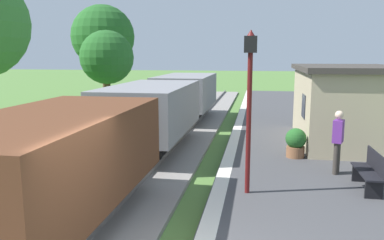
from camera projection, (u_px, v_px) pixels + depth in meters
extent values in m
cube|color=brown|center=(53.00, 157.00, 7.01)|extent=(2.50, 5.60, 1.60)
cube|color=black|center=(55.00, 191.00, 7.11)|extent=(2.10, 5.15, 0.50)
cylinder|color=black|center=(96.00, 175.00, 8.90)|extent=(1.56, 0.84, 0.84)
cylinder|color=black|center=(114.00, 152.00, 9.98)|extent=(0.20, 0.30, 0.20)
cube|color=gray|center=(152.00, 108.00, 13.42)|extent=(2.50, 5.60, 1.60)
cube|color=black|center=(152.00, 126.00, 13.53)|extent=(2.10, 5.15, 0.50)
cylinder|color=black|center=(164.00, 124.00, 15.31)|extent=(1.56, 0.84, 0.84)
cylinder|color=black|center=(136.00, 145.00, 11.83)|extent=(1.56, 0.84, 0.84)
cylinder|color=black|center=(171.00, 114.00, 16.40)|extent=(0.20, 0.30, 0.20)
cylinder|color=black|center=(123.00, 146.00, 10.66)|extent=(0.20, 0.30, 0.20)
cube|color=gray|center=(186.00, 91.00, 19.84)|extent=(2.50, 5.60, 1.60)
cube|color=black|center=(186.00, 103.00, 19.94)|extent=(2.10, 5.15, 0.50)
cylinder|color=black|center=(192.00, 104.00, 21.73)|extent=(1.56, 0.84, 0.84)
cylinder|color=black|center=(179.00, 113.00, 18.24)|extent=(1.56, 0.84, 0.84)
cylinder|color=black|center=(195.00, 97.00, 22.81)|extent=(0.20, 0.30, 0.20)
cylinder|color=black|center=(174.00, 112.00, 17.08)|extent=(0.20, 0.30, 0.20)
cube|color=tan|center=(346.00, 107.00, 13.99)|extent=(3.20, 5.50, 2.60)
cube|color=#3D3833|center=(348.00, 68.00, 13.75)|extent=(3.50, 5.80, 0.18)
cube|color=black|center=(304.00, 106.00, 13.16)|extent=(0.03, 0.90, 0.80)
cube|color=black|center=(367.00, 172.00, 9.08)|extent=(0.42, 1.50, 0.04)
cube|color=black|center=(377.00, 162.00, 9.01)|extent=(0.04, 1.50, 0.45)
cube|color=black|center=(374.00, 190.00, 8.54)|extent=(0.38, 0.06, 0.42)
cube|color=black|center=(360.00, 173.00, 9.70)|extent=(0.38, 0.06, 0.42)
cylinder|color=#38332D|center=(336.00, 159.00, 10.26)|extent=(0.15, 0.15, 0.86)
cylinder|color=#38332D|center=(337.00, 157.00, 10.39)|extent=(0.15, 0.15, 0.86)
cube|color=#662D8C|center=(338.00, 131.00, 10.20)|extent=(0.36, 0.44, 0.60)
sphere|color=beige|center=(339.00, 115.00, 10.13)|extent=(0.22, 0.22, 0.22)
cylinder|color=brown|center=(295.00, 152.00, 12.04)|extent=(0.56, 0.56, 0.34)
sphere|color=#235B23|center=(296.00, 138.00, 11.97)|extent=(0.64, 0.64, 0.64)
cylinder|color=#591414|center=(249.00, 125.00, 8.69)|extent=(0.11, 0.11, 3.20)
cube|color=black|center=(251.00, 44.00, 8.40)|extent=(0.28, 0.28, 0.36)
sphere|color=#F2E5BF|center=(251.00, 44.00, 8.40)|extent=(0.20, 0.20, 0.20)
cone|color=#591414|center=(251.00, 33.00, 8.36)|extent=(0.20, 0.20, 0.16)
cylinder|color=#4C3823|center=(108.00, 98.00, 20.63)|extent=(0.28, 0.28, 2.23)
sphere|color=#235B23|center=(107.00, 57.00, 20.27)|extent=(2.82, 2.82, 2.82)
cylinder|color=#4C3823|center=(105.00, 82.00, 27.58)|extent=(0.28, 0.28, 3.03)
sphere|color=#235B23|center=(103.00, 37.00, 27.06)|extent=(4.39, 4.39, 4.39)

